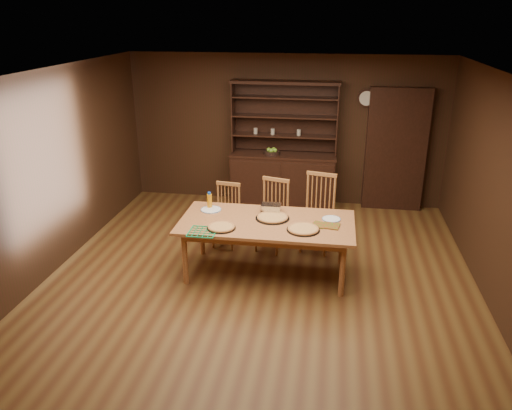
% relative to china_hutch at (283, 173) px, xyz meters
% --- Properties ---
extents(floor, '(6.00, 6.00, 0.00)m').
position_rel_china_hutch_xyz_m(floor, '(0.00, -2.75, -0.60)').
color(floor, brown).
rests_on(floor, ground).
extents(room_shell, '(6.00, 6.00, 6.00)m').
position_rel_china_hutch_xyz_m(room_shell, '(0.00, -2.75, 0.98)').
color(room_shell, white).
rests_on(room_shell, floor).
extents(china_hutch, '(1.84, 0.52, 2.17)m').
position_rel_china_hutch_xyz_m(china_hutch, '(0.00, 0.00, 0.00)').
color(china_hutch, black).
rests_on(china_hutch, floor).
extents(doorway, '(1.00, 0.18, 2.10)m').
position_rel_china_hutch_xyz_m(doorway, '(1.90, 0.15, 0.45)').
color(doorway, black).
rests_on(doorway, floor).
extents(wall_clock, '(0.30, 0.05, 0.30)m').
position_rel_china_hutch_xyz_m(wall_clock, '(1.35, 0.20, 1.30)').
color(wall_clock, black).
rests_on(wall_clock, room_shell).
extents(dining_table, '(2.22, 1.11, 0.75)m').
position_rel_china_hutch_xyz_m(dining_table, '(0.06, -2.55, 0.09)').
color(dining_table, '#BB7140').
rests_on(dining_table, floor).
extents(chair_left, '(0.43, 0.41, 0.94)m').
position_rel_china_hutch_xyz_m(chair_left, '(-0.64, -1.74, -0.10)').
color(chair_left, '#C48A43').
rests_on(chair_left, floor).
extents(chair_center, '(0.52, 0.51, 1.04)m').
position_rel_china_hutch_xyz_m(chair_center, '(0.04, -1.76, -0.04)').
color(chair_center, '#C48A43').
rests_on(chair_center, floor).
extents(chair_right, '(0.55, 0.53, 1.12)m').
position_rel_china_hutch_xyz_m(chair_right, '(0.69, -1.66, 0.00)').
color(chair_right, '#C48A43').
rests_on(chair_right, floor).
extents(pizza_left, '(0.36, 0.36, 0.04)m').
position_rel_china_hutch_xyz_m(pizza_left, '(-0.46, -2.87, 0.17)').
color(pizza_left, black).
rests_on(pizza_left, dining_table).
extents(pizza_right, '(0.41, 0.41, 0.04)m').
position_rel_china_hutch_xyz_m(pizza_right, '(0.54, -2.77, 0.17)').
color(pizza_right, black).
rests_on(pizza_right, dining_table).
extents(pizza_center, '(0.44, 0.44, 0.04)m').
position_rel_china_hutch_xyz_m(pizza_center, '(0.12, -2.46, 0.17)').
color(pizza_center, black).
rests_on(pizza_center, dining_table).
extents(cooling_rack, '(0.41, 0.41, 0.01)m').
position_rel_china_hutch_xyz_m(cooling_rack, '(-0.66, -3.01, 0.16)').
color(cooling_rack, '#0B9A53').
rests_on(cooling_rack, dining_table).
extents(plate_left, '(0.28, 0.28, 0.02)m').
position_rel_china_hutch_xyz_m(plate_left, '(-0.73, -2.30, 0.16)').
color(plate_left, white).
rests_on(plate_left, dining_table).
extents(plate_right, '(0.24, 0.24, 0.02)m').
position_rel_china_hutch_xyz_m(plate_right, '(0.87, -2.37, 0.16)').
color(plate_right, white).
rests_on(plate_right, dining_table).
extents(foil_dish, '(0.26, 0.19, 0.10)m').
position_rel_china_hutch_xyz_m(foil_dish, '(0.07, -2.22, 0.21)').
color(foil_dish, white).
rests_on(foil_dish, dining_table).
extents(juice_bottle, '(0.07, 0.07, 0.23)m').
position_rel_china_hutch_xyz_m(juice_bottle, '(-0.77, -2.22, 0.26)').
color(juice_bottle, orange).
rests_on(juice_bottle, dining_table).
extents(pot_holder_a, '(0.23, 0.23, 0.02)m').
position_rel_china_hutch_xyz_m(pot_holder_a, '(0.87, -2.59, 0.16)').
color(pot_holder_a, '#A91713').
rests_on(pot_holder_a, dining_table).
extents(pot_holder_b, '(0.24, 0.24, 0.01)m').
position_rel_china_hutch_xyz_m(pot_holder_b, '(0.72, -2.58, 0.16)').
color(pot_holder_b, '#A91713').
rests_on(pot_holder_b, dining_table).
extents(fruit_bowl, '(0.27, 0.27, 0.12)m').
position_rel_china_hutch_xyz_m(fruit_bowl, '(-0.20, -0.07, 0.39)').
color(fruit_bowl, black).
rests_on(fruit_bowl, china_hutch).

